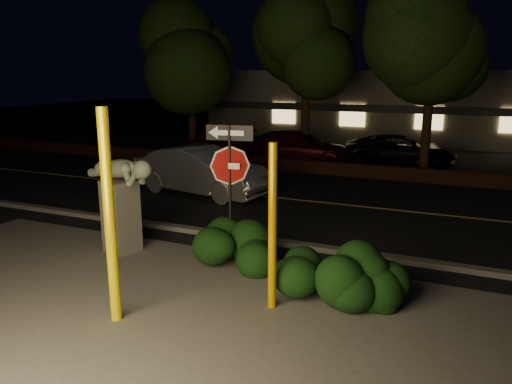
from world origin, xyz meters
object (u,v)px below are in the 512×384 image
at_px(sculpture, 120,194).
at_px(parked_car_red, 229,142).
at_px(yellow_pole_left, 110,219).
at_px(parked_car_dark, 400,150).
at_px(parked_car_darkred, 298,147).
at_px(yellow_pole_right, 272,228).
at_px(silver_sedan, 202,171).
at_px(signpost, 230,166).

relative_size(sculpture, parked_car_red, 0.53).
relative_size(yellow_pole_left, parked_car_dark, 0.74).
height_order(parked_car_darkred, parked_car_dark, parked_car_darkred).
xyz_separation_m(sculpture, parked_car_darkred, (-0.03, 12.02, -0.62)).
height_order(yellow_pole_right, silver_sedan, yellow_pole_right).
height_order(silver_sedan, parked_car_dark, silver_sedan).
relative_size(yellow_pole_right, parked_car_red, 0.70).
bearing_deg(yellow_pole_left, silver_sedan, 110.21).
bearing_deg(parked_car_dark, silver_sedan, 135.94).
height_order(sculpture, parked_car_darkred, sculpture).
distance_m(parked_car_darkred, parked_car_dark, 4.39).
bearing_deg(signpost, yellow_pole_left, -109.76).
distance_m(yellow_pole_left, signpost, 3.14).
bearing_deg(yellow_pole_left, parked_car_red, 109.99).
relative_size(silver_sedan, parked_car_darkred, 0.95).
bearing_deg(parked_car_dark, sculpture, 151.74).
distance_m(silver_sedan, parked_car_red, 7.48).
distance_m(sculpture, silver_sedan, 5.57).
bearing_deg(silver_sedan, parked_car_darkred, 0.85).
xyz_separation_m(parked_car_darkred, parked_car_dark, (4.14, 1.46, -0.07)).
bearing_deg(sculpture, silver_sedan, 118.24).
bearing_deg(signpost, parked_car_red, 106.81).
distance_m(sculpture, parked_car_darkred, 12.03).
relative_size(yellow_pole_right, parked_car_darkred, 0.58).
height_order(sculpture, parked_car_dark, sculpture).
relative_size(silver_sedan, parked_car_dark, 1.02).
xyz_separation_m(parked_car_red, parked_car_darkred, (3.56, -0.45, 0.02)).
bearing_deg(parked_car_red, yellow_pole_left, -161.76).
xyz_separation_m(silver_sedan, parked_car_dark, (5.18, 8.05, -0.13)).
distance_m(yellow_pole_right, silver_sedan, 8.41).
bearing_deg(silver_sedan, yellow_pole_left, -149.97).
bearing_deg(yellow_pole_left, parked_car_dark, 82.18).
bearing_deg(sculpture, yellow_pole_right, 0.36).
bearing_deg(yellow_pole_right, sculpture, 163.24).
xyz_separation_m(parked_car_red, parked_car_dark, (7.70, 1.01, -0.05)).
bearing_deg(parked_car_darkred, yellow_pole_right, -169.54).
bearing_deg(parked_car_darkred, yellow_pole_left, -179.13).
xyz_separation_m(yellow_pole_right, sculpture, (-4.04, 1.22, -0.08)).
distance_m(sculpture, parked_car_red, 12.99).
height_order(yellow_pole_right, sculpture, yellow_pole_right).
xyz_separation_m(yellow_pole_right, parked_car_red, (-7.63, 13.69, -0.72)).
bearing_deg(yellow_pole_right, parked_car_dark, 89.73).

